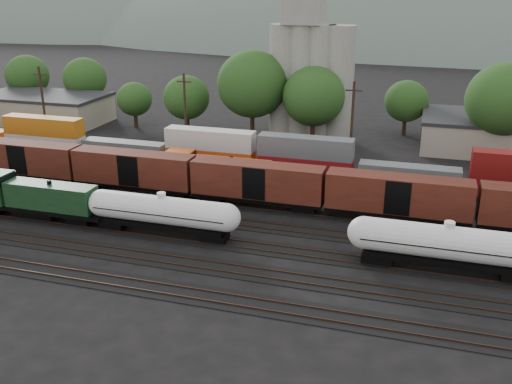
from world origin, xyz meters
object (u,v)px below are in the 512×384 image
(grain_silo, at_px, (310,69))
(orange_locomotive, at_px, (210,169))
(green_locomotive, at_px, (28,196))
(tank_car_a, at_px, (162,212))

(grain_silo, bearing_deg, orange_locomotive, -104.85)
(green_locomotive, xyz_separation_m, grain_silo, (22.12, 41.00, 8.70))
(green_locomotive, distance_m, grain_silo, 47.39)
(orange_locomotive, distance_m, grain_silo, 28.34)
(orange_locomotive, bearing_deg, grain_silo, 75.15)
(tank_car_a, distance_m, orange_locomotive, 15.02)
(tank_car_a, relative_size, orange_locomotive, 1.01)
(tank_car_a, height_order, grain_silo, grain_silo)
(tank_car_a, xyz_separation_m, grain_silo, (6.25, 41.00, 8.70))
(green_locomotive, distance_m, orange_locomotive, 21.37)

